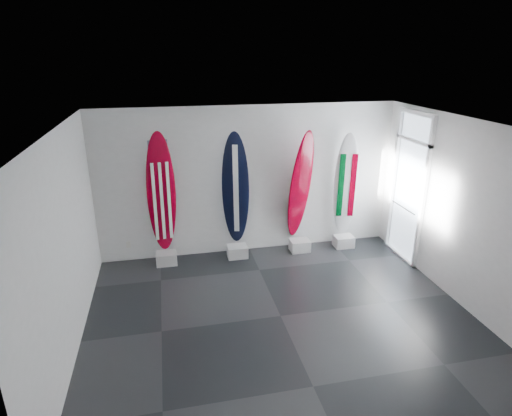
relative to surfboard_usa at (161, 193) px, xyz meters
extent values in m
plane|color=black|center=(1.73, -2.28, -1.43)|extent=(6.00, 6.00, 0.00)
plane|color=white|center=(1.73, -2.28, 1.57)|extent=(6.00, 6.00, 0.00)
plane|color=silver|center=(1.73, 0.22, 0.07)|extent=(6.00, 0.00, 6.00)
plane|color=silver|center=(1.73, -4.78, 0.07)|extent=(6.00, 0.00, 6.00)
plane|color=silver|center=(-1.27, -2.28, 0.07)|extent=(0.00, 5.00, 5.00)
plane|color=silver|center=(4.73, -2.28, 0.07)|extent=(0.00, 5.00, 5.00)
cube|color=silver|center=(0.00, -0.10, -1.31)|extent=(0.40, 0.30, 0.24)
ellipsoid|color=maroon|center=(0.00, 0.00, 0.00)|extent=(0.56, 0.29, 2.39)
cube|color=silver|center=(1.41, -0.10, -1.31)|extent=(0.40, 0.30, 0.24)
ellipsoid|color=black|center=(1.41, 0.00, -0.02)|extent=(0.60, 0.47, 2.35)
cube|color=silver|center=(2.74, -0.10, -1.31)|extent=(0.40, 0.30, 0.24)
ellipsoid|color=maroon|center=(2.74, 0.00, -0.03)|extent=(0.66, 0.63, 2.32)
cube|color=silver|center=(3.72, -0.10, -1.31)|extent=(0.40, 0.30, 0.24)
ellipsoid|color=white|center=(3.72, 0.00, -0.09)|extent=(0.53, 0.28, 2.21)
cube|color=silver|center=(-0.72, 0.20, -1.08)|extent=(0.09, 0.02, 0.13)
camera|label=1|loc=(0.14, -7.77, 2.52)|focal=29.75mm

